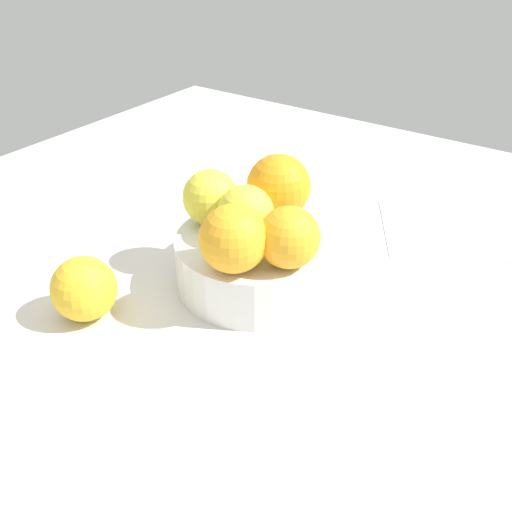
% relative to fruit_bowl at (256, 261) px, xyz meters
% --- Properties ---
extents(ground_plane, '(1.10, 1.10, 0.02)m').
position_rel_fruit_bowl_xyz_m(ground_plane, '(0.00, 0.00, -0.04)').
color(ground_plane, silver).
extents(fruit_bowl, '(0.17, 0.17, 0.06)m').
position_rel_fruit_bowl_xyz_m(fruit_bowl, '(0.00, 0.00, 0.00)').
color(fruit_bowl, white).
rests_on(fruit_bowl, ground_plane).
extents(orange_in_bowl_0, '(0.06, 0.06, 0.06)m').
position_rel_fruit_bowl_xyz_m(orange_in_bowl_0, '(0.01, -0.01, 0.06)').
color(orange_in_bowl_0, yellow).
rests_on(orange_in_bowl_0, fruit_bowl).
extents(orange_in_bowl_1, '(0.07, 0.07, 0.07)m').
position_rel_fruit_bowl_xyz_m(orange_in_bowl_1, '(-0.06, -0.01, 0.07)').
color(orange_in_bowl_1, orange).
rests_on(orange_in_bowl_1, fruit_bowl).
extents(orange_in_bowl_2, '(0.06, 0.06, 0.06)m').
position_rel_fruit_bowl_xyz_m(orange_in_bowl_2, '(0.02, 0.06, 0.06)').
color(orange_in_bowl_2, '#F9A823').
rests_on(orange_in_bowl_2, fruit_bowl).
extents(orange_in_bowl_3, '(0.06, 0.06, 0.06)m').
position_rel_fruit_bowl_xyz_m(orange_in_bowl_3, '(-0.00, -0.06, 0.06)').
color(orange_in_bowl_3, yellow).
rests_on(orange_in_bowl_3, fruit_bowl).
extents(orange_in_bowl_4, '(0.07, 0.07, 0.07)m').
position_rel_fruit_bowl_xyz_m(orange_in_bowl_4, '(0.06, 0.02, 0.06)').
color(orange_in_bowl_4, '#F9A823').
rests_on(orange_in_bowl_4, fruit_bowl).
extents(orange_loose_0, '(0.07, 0.07, 0.07)m').
position_rel_fruit_bowl_xyz_m(orange_loose_0, '(0.15, -0.11, 0.01)').
color(orange_loose_0, yellow).
rests_on(orange_loose_0, ground_plane).
extents(folded_napkin, '(0.20, 0.20, 0.00)m').
position_rel_fruit_bowl_xyz_m(folded_napkin, '(-0.23, 0.13, -0.03)').
color(folded_napkin, white).
rests_on(folded_napkin, ground_plane).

